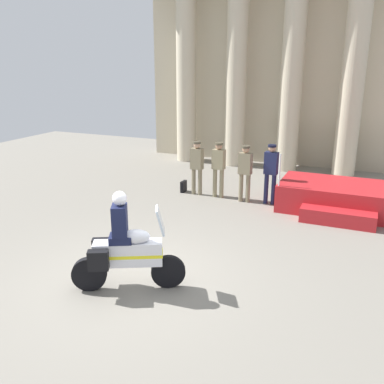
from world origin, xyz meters
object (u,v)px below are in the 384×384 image
Objects in this scene: officer_in_row_3 at (271,169)px; motorcycle_with_rider at (124,249)px; officer_in_row_0 at (197,164)px; officer_in_row_1 at (219,165)px; reviewing_stand at (342,199)px; briefcase_on_ground at (184,186)px; officer_in_row_2 at (245,169)px.

motorcycle_with_rider reaches higher than officer_in_row_3.
officer_in_row_0 is 0.72m from officer_in_row_1.
officer_in_row_1 reaches higher than reviewing_stand.
reviewing_stand is at bearing -170.21° from officer_in_row_3.
officer_in_row_0 reaches higher than briefcase_on_ground.
officer_in_row_2 is 5.86m from motorcycle_with_rider.
officer_in_row_2 reaches higher than officer_in_row_0.
motorcycle_with_rider is at bearing 105.40° from officer_in_row_0.
motorcycle_with_rider is (-1.29, -5.93, -0.26)m from officer_in_row_3.
officer_in_row_3 is (-2.02, -0.16, 0.68)m from reviewing_stand.
officer_in_row_0 is (-4.36, -0.15, 0.63)m from reviewing_stand.
officer_in_row_1 is (-3.64, -0.15, 0.64)m from reviewing_stand.
motorcycle_with_rider reaches higher than officer_in_row_1.
officer_in_row_0 reaches higher than reviewing_stand.
officer_in_row_1 reaches higher than officer_in_row_0.
officer_in_row_1 is at bearing -174.92° from officer_in_row_0.
officer_in_row_0 is at bearing -178.06° from reviewing_stand.
reviewing_stand is at bearing 0.77° from briefcase_on_ground.
reviewing_stand is 6.94m from motorcycle_with_rider.
officer_in_row_2 is 0.89× the size of motorcycle_with_rider.
officer_in_row_3 is at bearing -175.00° from officer_in_row_1.
briefcase_on_ground is at bearing 77.29° from motorcycle_with_rider.
officer_in_row_1 is 0.88m from officer_in_row_2.
officer_in_row_2 reaches higher than briefcase_on_ground.
officer_in_row_1 is 4.78× the size of briefcase_on_ground.
officer_in_row_2 is at bearing -178.85° from officer_in_row_0.
officer_in_row_1 is 0.90× the size of motorcycle_with_rider.
reviewing_stand is at bearing -169.26° from officer_in_row_2.
briefcase_on_ground is at bearing 1.29° from officer_in_row_1.
officer_in_row_3 is at bearing -1.89° from briefcase_on_ground.
officer_in_row_1 is at bearing -2.05° from officer_in_row_2.
officer_in_row_3 is (1.62, -0.01, 0.03)m from officer_in_row_1.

